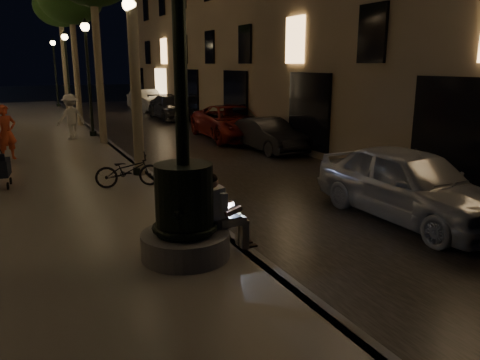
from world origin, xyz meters
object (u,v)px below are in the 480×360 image
seated_man_laptop (221,209)px  car_rear (171,107)px  lamp_curb_d (55,63)px  car_front (410,184)px  tree_third (70,0)px  stroller (0,168)px  lamp_curb_a (132,62)px  lamp_curb_c (67,63)px  fountain_lamppost (184,195)px  car_third (232,123)px  lamp_curb_b (88,63)px  car_fifth (148,100)px  tree_far (60,7)px  pedestrian_red (6,132)px  pedestrian_white (71,117)px  car_second (268,135)px  bicycle (128,170)px

seated_man_laptop → car_rear: size_ratio=0.28×
lamp_curb_d → car_front: bearing=-81.8°
tree_third → stroller: bearing=-105.8°
lamp_curb_a → lamp_curb_c: same height
fountain_lamppost → car_front: 5.03m
stroller → car_rear: 16.88m
tree_third → car_third: (5.50, -6.26, -5.41)m
seated_man_laptop → car_rear: (5.59, 20.38, -0.21)m
lamp_curb_b → stroller: size_ratio=4.86×
car_fifth → seated_man_laptop: bearing=-108.2°
tree_far → car_third: 14.57m
lamp_curb_b → car_front: bearing=-72.6°
lamp_curb_c → pedestrian_red: (-3.23, -12.13, -2.16)m
fountain_lamppost → pedestrian_white: bearing=90.9°
stroller → car_second: (8.89, 2.51, -0.08)m
tree_third → car_front: size_ratio=1.61×
pedestrian_white → bicycle: size_ratio=1.14×
seated_man_laptop → car_second: size_ratio=0.35×
lamp_curb_d → car_third: (5.50, -18.26, -2.51)m
stroller → car_rear: car_rear is taller
car_front → car_rear: car_front is taller
tree_third → pedestrian_white: (-0.90, -4.57, -5.03)m
car_front → pedestrian_red: (-7.53, 9.57, 0.31)m
lamp_curb_b → stroller: (-3.39, -7.96, -2.54)m
pedestrian_red → lamp_curb_d: bearing=56.1°
tree_far → pedestrian_red: bearing=-103.2°
lamp_curb_c → bicycle: size_ratio=3.02×
seated_man_laptop → lamp_curb_d: (0.09, 30.00, 2.34)m
pedestrian_red → lamp_curb_b: bearing=27.2°
tree_third → pedestrian_red: (-3.23, -8.13, -5.06)m
fountain_lamppost → bicycle: bearing=88.0°
fountain_lamppost → lamp_curb_a: 6.37m
lamp_curb_c → car_front: size_ratio=1.07×
car_rear → pedestrian_white: pedestrian_white is taller
car_third → lamp_curb_d: bearing=110.4°
tree_far → car_fifth: bearing=18.1°
lamp_curb_c → car_rear: size_ratio=1.01×
car_second → seated_man_laptop: bearing=-125.9°
lamp_curb_b → lamp_curb_c: size_ratio=1.00×
fountain_lamppost → tree_third: tree_third is taller
car_second → bicycle: car_second is taller
seated_man_laptop → stroller: bearing=118.7°
lamp_curb_b → car_second: (5.50, -5.45, -2.62)m
lamp_curb_c → lamp_curb_a: bearing=-90.0°
car_fifth → lamp_curb_c: bearing=-151.5°
car_front → tree_third: bearing=102.9°
stroller → tree_far: bearing=85.8°
car_rear → stroller: bearing=-121.5°
car_third → bicycle: size_ratio=3.29×
seated_man_laptop → lamp_curb_d: size_ratio=0.27×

